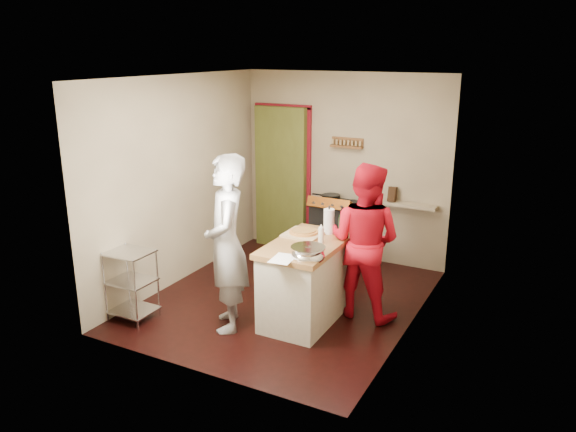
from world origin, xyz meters
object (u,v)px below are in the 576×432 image
object	(u,v)px
island	(307,279)
person_red	(364,241)
person_stripe	(227,244)
wire_shelving	(131,282)
stove	(336,232)

from	to	relation	value
island	person_red	distance (m)	0.76
island	person_red	world-z (taller)	person_red
person_stripe	person_red	size ratio (longest dim) A/B	1.08
wire_shelving	person_red	world-z (taller)	person_red
person_stripe	person_red	xyz separation A→B (m)	(1.17, 0.95, -0.07)
island	person_stripe	distance (m)	0.98
wire_shelving	person_stripe	xyz separation A→B (m)	(1.04, 0.34, 0.50)
wire_shelving	island	size ratio (longest dim) A/B	0.61
wire_shelving	person_red	bearing A→B (deg)	30.27
stove	wire_shelving	xyz separation A→B (m)	(-1.33, -2.62, -0.01)
stove	island	distance (m)	1.79
wire_shelving	person_stripe	bearing A→B (deg)	17.95
stove	island	bearing A→B (deg)	-77.47
stove	person_stripe	xyz separation A→B (m)	(-0.28, -2.29, 0.49)
wire_shelving	person_red	xyz separation A→B (m)	(2.21, 1.29, 0.43)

